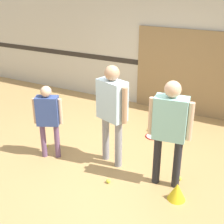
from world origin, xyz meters
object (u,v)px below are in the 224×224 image
person_student_left (48,115)px  tennis_ball_by_spare_racket (149,129)px  tennis_ball_stray_left (179,178)px  racket_spare_on_floor (153,136)px  tennis_ball_stray_right (46,146)px  training_cone (177,192)px  person_instructor (112,105)px  tennis_ball_near_instructor (108,181)px  person_student_right (170,124)px

person_student_left → tennis_ball_by_spare_racket: person_student_left is taller
tennis_ball_by_spare_racket → tennis_ball_stray_left: bearing=-52.2°
person_student_left → racket_spare_on_floor: person_student_left is taller
tennis_ball_by_spare_racket → tennis_ball_stray_right: size_ratio=1.00×
racket_spare_on_floor → tennis_ball_by_spare_racket: size_ratio=7.57×
racket_spare_on_floor → training_cone: size_ratio=1.92×
person_instructor → tennis_ball_near_instructor: person_instructor is taller
person_student_right → tennis_ball_by_spare_racket: size_ratio=24.75×
tennis_ball_near_instructor → tennis_ball_stray_left: size_ratio=1.00×
racket_spare_on_floor → tennis_ball_stray_right: (-1.58, -1.33, 0.02)m
training_cone → person_student_right: bearing=134.0°
tennis_ball_by_spare_racket → training_cone: bearing=-57.7°
training_cone → tennis_ball_near_instructor: bearing=-173.3°
racket_spare_on_floor → tennis_ball_by_spare_racket: bearing=2.9°
tennis_ball_near_instructor → training_cone: 1.04m
tennis_ball_near_instructor → training_cone: bearing=6.7°
person_instructor → training_cone: (1.25, -0.42, -0.91)m
racket_spare_on_floor → tennis_ball_near_instructor: (-0.06, -1.74, 0.02)m
tennis_ball_near_instructor → tennis_ball_by_spare_racket: 1.92m
person_student_left → tennis_ball_stray_left: size_ratio=19.58×
person_instructor → person_student_left: person_instructor is taller
person_student_right → racket_spare_on_floor: size_ratio=3.27×
person_student_left → training_cone: size_ratio=4.96×
person_student_left → tennis_ball_stray_right: 0.84m
tennis_ball_by_spare_racket → tennis_ball_stray_left: size_ratio=1.00×
person_student_right → racket_spare_on_floor: person_student_right is taller
person_student_right → training_cone: (0.26, -0.27, -0.88)m
person_student_left → tennis_ball_by_spare_racket: bearing=31.3°
tennis_ball_stray_left → tennis_ball_stray_right: size_ratio=1.00×
person_student_left → training_cone: 2.37m
tennis_ball_stray_right → person_student_left: bearing=-35.3°
person_student_left → tennis_ball_stray_left: 2.34m
training_cone → tennis_ball_stray_left: bearing=101.6°
person_student_left → racket_spare_on_floor: 2.16m
person_student_left → person_student_right: (2.01, 0.18, 0.21)m
person_student_right → tennis_ball_stray_left: (0.16, 0.19, -0.98)m
tennis_ball_stray_right → tennis_ball_stray_left: bearing=4.0°
person_student_right → tennis_ball_stray_right: (-2.29, 0.01, -0.98)m
person_instructor → person_student_left: 1.10m
tennis_ball_stray_left → tennis_ball_near_instructor: bearing=-148.3°
training_cone → tennis_ball_stray_right: bearing=173.7°
racket_spare_on_floor → tennis_ball_stray_right: 2.07m
racket_spare_on_floor → tennis_ball_stray_left: (0.88, -1.16, 0.02)m
tennis_ball_stray_left → tennis_ball_stray_right: same height
tennis_ball_stray_right → tennis_ball_near_instructor: bearing=-14.8°
person_instructor → tennis_ball_stray_right: (-1.30, -0.14, -1.01)m
tennis_ball_by_spare_racket → tennis_ball_stray_left: 1.69m
racket_spare_on_floor → tennis_ball_near_instructor: tennis_ball_near_instructor is taller
racket_spare_on_floor → person_instructor: bearing=127.6°
person_student_left → tennis_ball_near_instructor: size_ratio=19.58×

